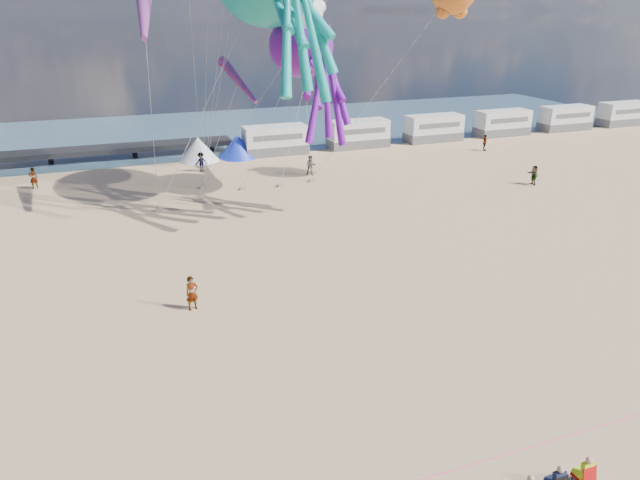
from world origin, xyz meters
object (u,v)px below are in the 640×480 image
at_px(beachgoer_3, 485,143).
at_px(sandbag_a, 159,209).
at_px(motorhome_1, 358,134).
at_px(windsock_left, 144,18).
at_px(motorhome_5, 623,114).
at_px(motorhome_2, 434,128).
at_px(sandbag_d, 280,185).
at_px(beachgoer_4, 534,175).
at_px(beachgoer_5, 33,178).
at_px(kite_panda, 301,12).
at_px(beachgoer_2, 201,162).
at_px(tent_blue, 238,146).
at_px(sandbag_b, 243,188).
at_px(sandbag_e, 203,187).
at_px(kite_octopus_purple, 301,46).
at_px(motorhome_3, 502,123).
at_px(standing_person, 192,293).
at_px(beachgoer_1, 311,166).
at_px(windsock_mid, 314,43).
at_px(sandbag_c, 312,181).
at_px(tent_white, 198,149).
at_px(motorhome_0, 275,140).
at_px(windsock_right, 238,81).

distance_m(beachgoer_3, sandbag_a, 36.01).
bearing_deg(motorhome_1, windsock_left, -146.80).
distance_m(motorhome_5, beachgoer_3, 26.60).
distance_m(motorhome_2, sandbag_d, 24.82).
relative_size(beachgoer_3, beachgoer_4, 1.03).
bearing_deg(sandbag_a, motorhome_5, 13.45).
bearing_deg(beachgoer_5, kite_panda, 132.95).
bearing_deg(beachgoer_2, beachgoer_5, -7.51).
xyz_separation_m(motorhome_2, sandbag_a, (-32.37, -14.56, -1.39)).
height_order(tent_blue, sandbag_b, tent_blue).
relative_size(kite_panda, windsock_left, 0.81).
height_order(beachgoer_3, windsock_left, windsock_left).
bearing_deg(sandbag_e, sandbag_b, -26.84).
bearing_deg(sandbag_e, kite_octopus_purple, -27.36).
bearing_deg(kite_octopus_purple, beachgoer_5, 160.06).
xyz_separation_m(motorhome_3, standing_person, (-41.74, -30.94, -0.59)).
bearing_deg(motorhome_2, beachgoer_1, -153.42).
height_order(beachgoer_5, kite_octopus_purple, kite_octopus_purple).
height_order(motorhome_2, beachgoer_5, motorhome_2).
height_order(motorhome_2, windsock_mid, windsock_mid).
bearing_deg(beachgoer_3, motorhome_5, -43.13).
height_order(tent_blue, standing_person, tent_blue).
height_order(motorhome_2, kite_octopus_purple, kite_octopus_purple).
height_order(sandbag_a, sandbag_d, same).
distance_m(motorhome_3, standing_person, 51.96).
bearing_deg(tent_blue, windsock_mid, -66.10).
xyz_separation_m(sandbag_a, sandbag_b, (7.23, 3.18, 0.00)).
bearing_deg(standing_person, sandbag_c, 40.94).
xyz_separation_m(motorhome_2, kite_panda, (-21.10, -15.30, 12.49)).
bearing_deg(kite_panda, windsock_mid, 55.96).
height_order(tent_white, tent_blue, same).
distance_m(motorhome_0, standing_person, 33.66).
xyz_separation_m(motorhome_1, sandbag_a, (-22.87, -14.56, -1.39)).
bearing_deg(standing_person, kite_octopus_purple, 40.90).
xyz_separation_m(beachgoer_2, windsock_right, (2.23, -7.91, 8.11)).
xyz_separation_m(beachgoer_4, beachgoer_5, (-40.66, 13.68, 0.07)).
bearing_deg(windsock_left, standing_person, -84.73).
bearing_deg(sandbag_b, windsock_mid, 7.36).
bearing_deg(sandbag_d, standing_person, -118.15).
relative_size(motorhome_2, beachgoer_5, 3.61).
relative_size(sandbag_c, kite_panda, 0.09).
relative_size(sandbag_a, sandbag_e, 1.00).
bearing_deg(motorhome_0, beachgoer_3, -16.10).
distance_m(sandbag_b, windsock_left, 15.51).
bearing_deg(tent_blue, kite_octopus_purple, -80.20).
height_order(motorhome_0, beachgoer_2, motorhome_0).
xyz_separation_m(sandbag_e, windsock_right, (3.05, -2.33, 8.90)).
bearing_deg(sandbag_b, motorhome_3, 18.19).
relative_size(motorhome_0, beachgoer_1, 3.56).
distance_m(beachgoer_4, windsock_mid, 21.94).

